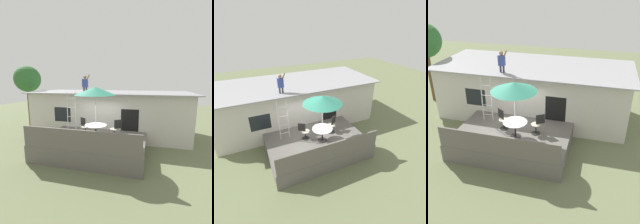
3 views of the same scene
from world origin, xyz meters
TOP-DOWN VIEW (x-y plane):
  - ground_plane at (0.00, 0.00)m, footprint 40.00×40.00m
  - house at (0.00, 3.60)m, footprint 10.50×4.50m
  - deck at (0.00, 0.00)m, footprint 5.12×3.61m
  - deck_railing at (0.00, -1.75)m, footprint 5.02×0.08m
  - patio_table at (0.25, -0.30)m, footprint 1.04×1.04m
  - patio_umbrella at (0.25, -0.30)m, footprint 1.90×1.90m
  - step_ladder at (-1.49, 0.70)m, footprint 0.52×0.04m
  - person_figure at (-1.16, 2.01)m, footprint 0.47×0.20m
  - patio_chair_left at (-0.55, 0.26)m, footprint 0.56×0.46m
  - patio_chair_right at (1.10, 0.24)m, footprint 0.57×0.45m

SIDE VIEW (x-z plane):
  - ground_plane at x=0.00m, z-range 0.00..0.00m
  - deck at x=0.00m, z-range 0.00..0.80m
  - deck_railing at x=0.00m, z-range 0.80..1.70m
  - patio_chair_left at x=-0.55m, z-range 0.80..1.72m
  - patio_chair_right at x=1.10m, z-range 0.80..1.72m
  - patio_table at x=0.25m, z-range 1.01..1.76m
  - house at x=0.00m, z-range 0.01..2.89m
  - step_ladder at x=-1.49m, z-range 0.80..3.00m
  - patio_umbrella at x=0.25m, z-range 1.88..4.42m
  - person_figure at x=-1.16m, z-range 2.94..4.05m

